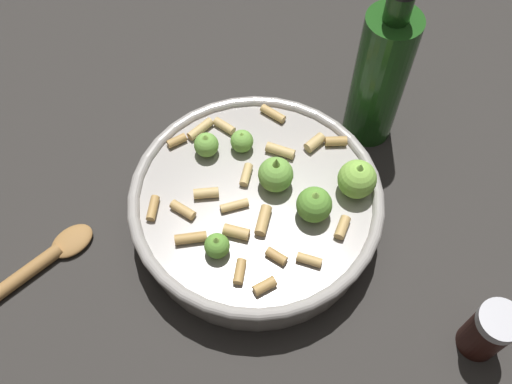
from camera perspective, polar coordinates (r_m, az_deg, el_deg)
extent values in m
plane|color=#2D2B28|center=(0.68, 0.00, -2.81)|extent=(2.40, 2.40, 0.00)
cylinder|color=#9E9993|center=(0.66, 0.00, -1.68)|extent=(0.27, 0.27, 0.06)
torus|color=#9E9993|center=(0.63, 0.00, -0.46)|extent=(0.29, 0.29, 0.01)
sphere|color=#75B247|center=(0.63, 1.98, 1.76)|extent=(0.04, 0.04, 0.04)
cone|color=#8CC64C|center=(0.61, 2.04, 2.85)|extent=(0.01, 0.01, 0.02)
sphere|color=#8CC64C|center=(0.63, 10.09, 1.28)|extent=(0.04, 0.04, 0.04)
cone|color=#8CC64C|center=(0.61, 10.38, 2.31)|extent=(0.02, 0.02, 0.02)
sphere|color=#609E38|center=(0.59, -3.93, -5.40)|extent=(0.03, 0.03, 0.03)
cone|color=#8CC64C|center=(0.58, -4.01, -4.82)|extent=(0.01, 0.01, 0.01)
sphere|color=#75B247|center=(0.66, -1.42, 5.12)|extent=(0.03, 0.03, 0.03)
cone|color=#8CC64C|center=(0.65, -1.45, 5.74)|extent=(0.01, 0.01, 0.01)
sphere|color=#609E38|center=(0.61, 5.84, -1.27)|extent=(0.04, 0.04, 0.04)
cone|color=#8CC64C|center=(0.59, 6.00, -0.39)|extent=(0.02, 0.02, 0.01)
sphere|color=#75B247|center=(0.66, -5.00, 4.73)|extent=(0.03, 0.03, 0.03)
cone|color=#8CC64C|center=(0.65, -5.09, 5.43)|extent=(0.02, 0.02, 0.01)
cylinder|color=tan|center=(0.60, 5.34, -6.77)|extent=(0.01, 0.03, 0.01)
cylinder|color=tan|center=(0.68, -3.19, 6.62)|extent=(0.02, 0.03, 0.01)
cylinder|color=tan|center=(0.66, 2.44, 4.17)|extent=(0.02, 0.04, 0.01)
cylinder|color=tan|center=(0.62, -2.18, -1.36)|extent=(0.02, 0.03, 0.01)
cylinder|color=tan|center=(0.58, 0.87, -9.38)|extent=(0.02, 0.03, 0.01)
cylinder|color=tan|center=(0.63, -5.01, -0.11)|extent=(0.02, 0.03, 0.01)
cylinder|color=tan|center=(0.61, -6.55, -4.60)|extent=(0.02, 0.04, 0.01)
cylinder|color=tan|center=(0.62, -7.34, -1.79)|extent=(0.02, 0.03, 0.01)
cylinder|color=tan|center=(0.68, 8.01, 5.07)|extent=(0.02, 0.03, 0.01)
cylinder|color=tan|center=(0.61, 0.73, -2.85)|extent=(0.03, 0.01, 0.01)
cylinder|color=tan|center=(0.67, 5.90, 4.94)|extent=(0.03, 0.02, 0.01)
cylinder|color=tan|center=(0.64, -0.99, 1.74)|extent=(0.03, 0.01, 0.01)
cylinder|color=tan|center=(0.59, -1.63, -7.96)|extent=(0.03, 0.01, 0.01)
cylinder|color=tan|center=(0.68, -5.60, 6.30)|extent=(0.03, 0.03, 0.01)
cylinder|color=tan|center=(0.62, 8.64, -3.53)|extent=(0.03, 0.02, 0.01)
cylinder|color=tan|center=(0.61, -1.99, -4.03)|extent=(0.02, 0.03, 0.01)
cylinder|color=tan|center=(0.68, -7.94, 5.11)|extent=(0.02, 0.02, 0.01)
cylinder|color=tan|center=(0.69, 2.06, 7.80)|extent=(0.02, 0.03, 0.01)
cylinder|color=tan|center=(0.63, -10.29, -1.60)|extent=(0.03, 0.01, 0.01)
cylinder|color=tan|center=(0.60, 2.05, -6.43)|extent=(0.02, 0.02, 0.01)
cylinder|color=#33140F|center=(0.64, 22.03, -12.97)|extent=(0.04, 0.04, 0.07)
cylinder|color=silver|center=(0.61, 23.25, -11.78)|extent=(0.04, 0.04, 0.01)
cylinder|color=#1E4C19|center=(0.70, 12.22, 10.92)|extent=(0.06, 0.06, 0.19)
cylinder|color=#1E4C19|center=(0.63, 14.15, 17.64)|extent=(0.03, 0.03, 0.04)
ellipsoid|color=#9E703D|center=(0.70, -17.95, -4.69)|extent=(0.06, 0.06, 0.01)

